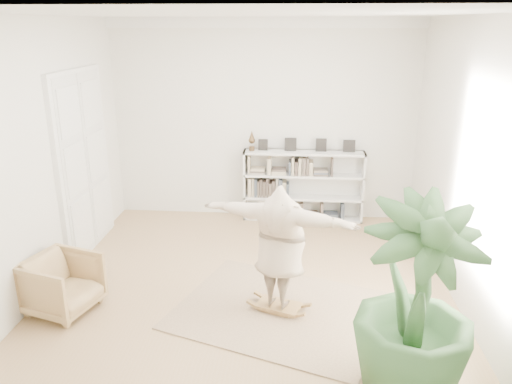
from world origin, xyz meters
TOP-DOWN VIEW (x-y plane):
  - floor at (0.00, 0.00)m, footprint 6.00×6.00m
  - room_shell at (0.00, 2.94)m, footprint 6.00×6.00m
  - doors at (-2.70, 1.30)m, footprint 0.09×1.78m
  - bookshelf at (0.74, 2.82)m, footprint 2.20×0.35m
  - armchair at (-2.30, -0.61)m, footprint 1.00×0.99m
  - rug at (0.44, -0.41)m, footprint 3.02×2.71m
  - rocker_board at (0.44, -0.41)m, footprint 0.62×0.48m
  - person at (0.44, -0.41)m, footprint 2.04×1.15m
  - houseplant at (1.75, -1.81)m, footprint 1.33×1.33m

SIDE VIEW (x-z plane):
  - floor at x=0.00m, z-range 0.00..0.00m
  - rug at x=0.44m, z-range 0.00..0.02m
  - rocker_board at x=0.44m, z-range 0.01..0.13m
  - armchair at x=-2.30m, z-range 0.00..0.74m
  - bookshelf at x=0.74m, z-range -0.18..1.46m
  - person at x=0.44m, z-range 0.13..1.74m
  - houseplant at x=1.75m, z-range 0.00..2.04m
  - doors at x=-2.70m, z-range -0.06..2.86m
  - room_shell at x=0.00m, z-range 0.51..6.51m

